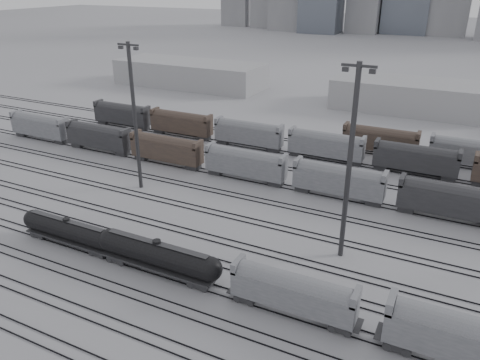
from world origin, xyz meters
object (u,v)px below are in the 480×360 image
at_px(tank_car_b, 158,255).
at_px(hopper_car_b, 473,340).
at_px(light_mast_c, 350,161).
at_px(tank_car_a, 68,230).
at_px(hopper_car_a, 293,291).

height_order(tank_car_b, hopper_car_b, hopper_car_b).
height_order(hopper_car_b, light_mast_c, light_mast_c).
xyz_separation_m(tank_car_a, tank_car_b, (14.77, 0.00, 0.29)).
bearing_deg(tank_car_b, tank_car_a, -180.00).
relative_size(hopper_car_a, hopper_car_b, 0.89).
height_order(tank_car_b, hopper_car_a, hopper_car_a).
distance_m(hopper_car_a, light_mast_c, 17.34).
bearing_deg(hopper_car_a, hopper_car_b, 0.00).
height_order(tank_car_a, light_mast_c, light_mast_c).
distance_m(tank_car_a, tank_car_b, 14.77).
xyz_separation_m(tank_car_b, hopper_car_a, (17.56, 0.00, 0.51)).
distance_m(tank_car_a, hopper_car_a, 32.33).
bearing_deg(hopper_car_b, tank_car_b, 180.00).
bearing_deg(light_mast_c, hopper_car_b, -41.39).
bearing_deg(tank_car_a, light_mast_c, 22.26).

